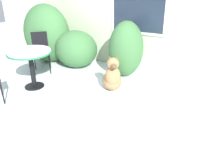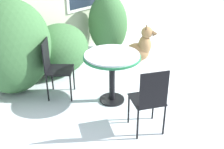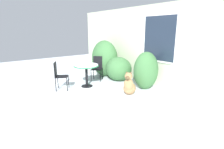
% 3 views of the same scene
% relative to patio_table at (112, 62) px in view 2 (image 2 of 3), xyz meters
% --- Properties ---
extents(ground_plane, '(16.00, 16.00, 0.00)m').
position_rel_patio_table_xyz_m(ground_plane, '(0.92, -0.23, -0.64)').
color(ground_plane, silver).
extents(shrub_left, '(1.26, 0.95, 1.48)m').
position_rel_patio_table_xyz_m(shrub_left, '(-0.79, 1.33, 0.10)').
color(shrub_left, '#386638').
rests_on(shrub_left, ground_plane).
extents(shrub_middle, '(1.07, 0.94, 0.90)m').
position_rel_patio_table_xyz_m(shrub_middle, '(0.09, 1.34, -0.19)').
color(shrub_middle, '#386638').
rests_on(shrub_middle, ground_plane).
extents(shrub_right, '(0.74, 0.86, 1.22)m').
position_rel_patio_table_xyz_m(shrub_right, '(1.40, 1.40, -0.03)').
color(shrub_right, '#386638').
rests_on(shrub_right, ground_plane).
extents(patio_table, '(0.83, 0.83, 0.77)m').
position_rel_patio_table_xyz_m(patio_table, '(0.00, 0.00, 0.00)').
color(patio_table, black).
rests_on(patio_table, ground_plane).
extents(patio_chair_near_table, '(0.55, 0.55, 0.91)m').
position_rel_patio_table_xyz_m(patio_chair_near_table, '(-0.47, 0.74, -0.14)').
color(patio_chair_near_table, black).
rests_on(patio_chair_near_table, ground_plane).
extents(patio_chair_far_side, '(0.53, 0.53, 0.91)m').
position_rel_patio_table_xyz_m(patio_chair_far_side, '(-0.25, -0.85, -0.14)').
color(patio_chair_far_side, black).
rests_on(patio_chair_far_side, ground_plane).
extents(dog, '(0.57, 0.65, 0.73)m').
position_rel_patio_table_xyz_m(dog, '(1.47, 0.59, -0.37)').
color(dog, '#937047').
rests_on(dog, ground_plane).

